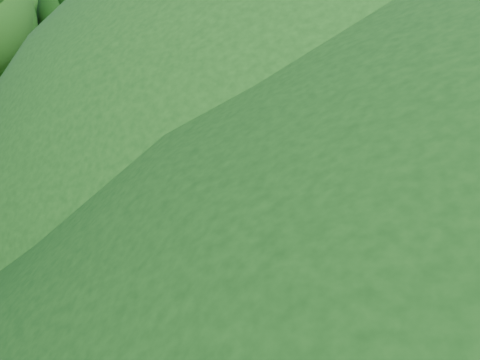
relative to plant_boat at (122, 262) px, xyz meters
name	(u,v)px	position (x,y,z in m)	size (l,w,h in m)	color
ground	(233,239)	(2.25, 3.47, -0.85)	(100.00, 100.00, 0.00)	#204E13
canal_water	(80,218)	(-3.75, 3.47, -0.84)	(10.00, 100.00, 0.02)	black
towpath	(267,244)	(3.45, 3.47, -0.84)	(2.20, 100.00, 0.03)	#463A20
plant_boat	(122,262)	(0.00, 0.00, 0.00)	(2.29, 13.52, 2.25)	silver
tree_near_overhang	(369,34)	(6.04, 6.54, 5.75)	(5.52, 5.28, 8.99)	#342511
tree_near_mid	(386,17)	(6.73, 18.55, 5.58)	(6.90, 6.60, 9.40)	#342511
tree_near_far	(379,0)	(6.23, 29.56, 6.20)	(7.59, 7.26, 10.30)	#342511
tree_far_c	(89,12)	(-11.27, 17.56, 5.67)	(7.13, 6.82, 9.59)	#342511
second_boat	(280,95)	(-0.09, 24.02, -0.32)	(2.24, 6.83, 1.31)	black
pedestrian_pink	(327,84)	(3.03, 27.04, 0.07)	(0.65, 0.43, 1.79)	pink
verge_plant	(258,179)	(1.95, 8.47, -0.63)	(0.39, 0.34, 0.43)	#2C5E1C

